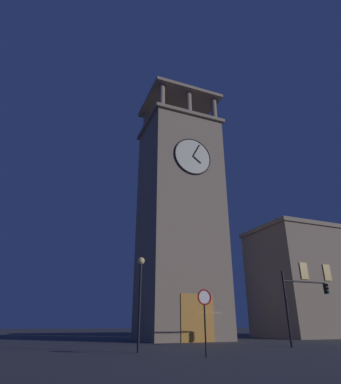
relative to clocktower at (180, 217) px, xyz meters
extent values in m
plane|color=#424247|center=(-1.27, 2.41, -12.41)|extent=(200.00, 200.00, 0.00)
cube|color=gray|center=(0.00, -0.02, -0.61)|extent=(7.99, 7.13, 23.60)
cube|color=gray|center=(0.00, -0.02, 11.39)|extent=(8.59, 7.73, 0.40)
cylinder|color=gray|center=(-3.39, 2.95, 13.19)|extent=(0.70, 0.70, 3.21)
cylinder|color=gray|center=(0.00, 2.95, 13.19)|extent=(0.70, 0.70, 3.21)
cylinder|color=gray|center=(3.39, 2.95, 13.19)|extent=(0.70, 0.70, 3.21)
cylinder|color=gray|center=(-3.39, -2.99, 13.19)|extent=(0.70, 0.70, 3.21)
cylinder|color=gray|center=(0.00, -2.99, 13.19)|extent=(0.70, 0.70, 3.21)
cylinder|color=gray|center=(3.39, -2.99, 13.19)|extent=(0.70, 0.70, 3.21)
cube|color=gray|center=(0.00, -0.02, 15.00)|extent=(8.59, 7.73, 0.40)
cylinder|color=black|center=(0.00, -0.02, 16.84)|extent=(0.12, 0.12, 3.28)
cylinder|color=silver|center=(0.00, 3.61, 5.77)|extent=(4.16, 0.12, 4.16)
torus|color=black|center=(0.00, 3.63, 5.77)|extent=(4.32, 0.16, 4.32)
cube|color=black|center=(-0.46, 3.71, 5.42)|extent=(0.99, 0.06, 0.79)
cube|color=black|center=(-0.41, 3.71, 6.55)|extent=(0.93, 0.06, 1.62)
cube|color=orange|center=(0.00, 3.50, -10.41)|extent=(3.20, 0.24, 4.00)
cube|color=gray|center=(-21.84, -1.27, -6.16)|extent=(20.19, 8.78, 12.50)
cube|color=gray|center=(-21.84, -1.27, 0.34)|extent=(20.59, 9.18, 0.50)
cube|color=#E0B259|center=(-16.79, 3.17, -5.54)|extent=(1.00, 0.12, 1.80)
cube|color=#E0B259|center=(-13.42, 3.17, -5.54)|extent=(1.00, 0.12, 1.80)
cylinder|color=black|center=(-3.05, 11.65, -9.86)|extent=(0.16, 0.16, 5.12)
cylinder|color=black|center=(-5.06, 11.65, -8.02)|extent=(4.02, 0.12, 0.12)
cube|color=black|center=(-7.07, 11.65, -8.44)|extent=(0.22, 0.30, 0.75)
sphere|color=#360505|center=(-7.07, 11.83, -8.17)|extent=(0.16, 0.16, 0.16)
sphere|color=#392705|center=(-7.07, 11.83, -8.42)|extent=(0.16, 0.16, 0.16)
sphere|color=#18C154|center=(-7.07, 11.83, -8.67)|extent=(0.16, 0.16, 0.16)
cylinder|color=black|center=(7.86, 11.87, -9.99)|extent=(0.14, 0.14, 4.84)
sphere|color=#F9DB8C|center=(7.86, 11.87, -7.35)|extent=(0.44, 0.44, 0.44)
cylinder|color=black|center=(5.62, 15.71, -11.00)|extent=(0.08, 0.08, 2.83)
cylinder|color=white|center=(5.62, 15.75, -9.68)|extent=(0.70, 0.04, 0.70)
torus|color=red|center=(5.62, 15.77, -9.68)|extent=(0.78, 0.08, 0.78)
camera|label=1|loc=(13.55, 30.85, -10.94)|focal=29.89mm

